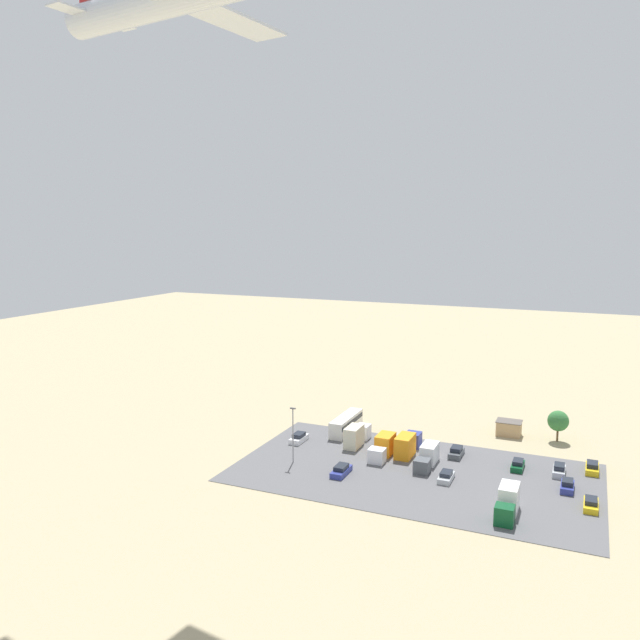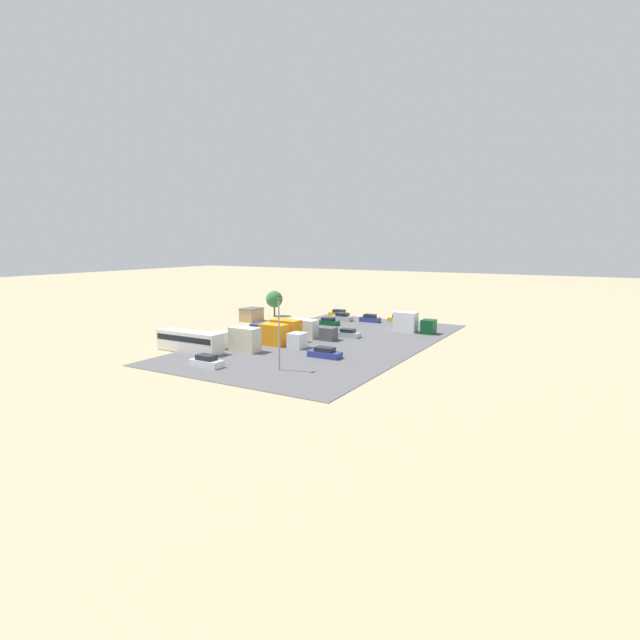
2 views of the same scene
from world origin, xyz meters
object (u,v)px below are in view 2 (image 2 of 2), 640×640
parked_car_3 (342,317)px  parked_car_7 (293,328)px  parked_truck_3 (278,331)px  parked_car_5 (328,322)px  bus (189,341)px  parked_car_6 (207,362)px  parked_car_2 (348,334)px  parked_car_1 (370,319)px  parked_car_0 (399,319)px  parked_truck_0 (280,336)px  parked_car_8 (325,353)px  shed_building (251,315)px  parked_car_4 (339,314)px  parked_truck_4 (311,330)px  parked_truck_1 (412,323)px  parked_truck_2 (238,340)px

parked_car_3 → parked_car_7: size_ratio=0.95×
parked_truck_3 → parked_car_5: bearing=1.8°
bus → parked_car_6: size_ratio=2.48×
parked_car_7 → parked_car_2: bearing=93.4°
bus → parked_car_1: 40.61m
bus → parked_car_0: (-42.11, 16.58, -1.04)m
parked_truck_0 → parked_truck_3: bearing=-141.3°
parked_car_1 → parked_car_2: parked_car_1 is taller
parked_car_7 → parked_car_8: parked_car_7 is taller
shed_building → parked_car_4: size_ratio=1.02×
parked_car_7 → parked_car_4: bearing=-175.2°
parked_car_1 → parked_car_7: bearing=-22.2°
bus → parked_truck_4: 20.67m
parked_car_4 → parked_car_5: size_ratio=1.02×
parked_car_3 → parked_truck_1: bearing=-108.0°
parked_car_5 → parked_car_6: size_ratio=0.98×
shed_building → parked_truck_3: (14.42, 16.83, 0.35)m
parked_car_0 → parked_car_2: bearing=-4.3°
parked_car_2 → parked_truck_3: (8.45, -8.52, 1.05)m
shed_building → parked_car_5: (-3.39, 16.27, -0.67)m
parked_car_3 → parked_truck_2: 33.35m
bus → parked_car_6: (5.66, 8.58, -0.98)m
parked_car_2 → parked_truck_1: size_ratio=0.57×
bus → parked_car_3: (-37.52, 5.86, -0.94)m
bus → parked_car_3: bearing=171.1°
parked_car_7 → parked_truck_4: (3.45, 5.84, 0.72)m
shed_building → parked_truck_1: parked_truck_1 is taller
parked_car_7 → parked_truck_4: parked_truck_4 is taller
parked_car_4 → parked_car_5: parked_car_4 is taller
shed_building → parked_car_1: size_ratio=1.08×
parked_car_2 → parked_car_4: bearing=31.6°
parked_car_5 → parked_truck_1: 17.03m
parked_car_1 → parked_car_4: 9.46m
parked_car_5 → parked_truck_3: (17.81, 0.56, 1.02)m
parked_car_0 → parked_car_7: bearing=-30.5°
parked_car_3 → parked_truck_4: 20.06m
shed_building → parked_car_8: 36.43m
parked_car_8 → parked_truck_4: size_ratio=0.59×
parked_car_6 → shed_building: bearing=29.3°
parked_car_3 → parked_car_4: 5.65m
parked_car_4 → parked_car_6: (47.84, 5.92, 0.00)m
parked_truck_4 → parked_car_2: bearing=130.3°
parked_truck_2 → parked_car_2: bearing=-27.6°
parked_car_5 → parked_car_1: bearing=143.5°
parked_car_0 → parked_car_3: parked_car_3 is taller
bus → parked_car_5: (-31.42, 5.98, -1.03)m
parked_car_5 → parked_truck_0: size_ratio=0.57×
parked_car_5 → parked_truck_2: 27.25m
parked_car_8 → parked_truck_0: 10.61m
parked_car_3 → parked_truck_4: bearing=-167.4°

